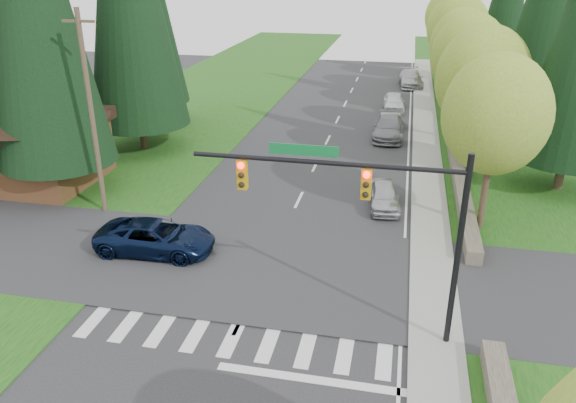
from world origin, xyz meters
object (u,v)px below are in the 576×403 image
(parked_car_a, at_px, (384,196))
(parked_car_d, at_px, (394,102))
(suv_navy, at_px, (156,237))
(parked_car_e, at_px, (411,79))
(parked_car_c, at_px, (390,121))
(parked_car_b, at_px, (389,128))

(parked_car_a, xyz_separation_m, parked_car_d, (-0.25, 20.57, 0.07))
(suv_navy, height_order, parked_car_a, suv_navy)
(parked_car_a, bearing_deg, parked_car_e, 81.04)
(parked_car_c, bearing_deg, parked_car_b, -86.65)
(suv_navy, bearing_deg, parked_car_e, -17.86)
(parked_car_c, distance_m, parked_car_e, 16.01)
(suv_navy, xyz_separation_m, parked_car_d, (9.36, 27.55, -0.01))
(parked_car_a, height_order, parked_car_d, parked_car_d)
(parked_car_c, distance_m, parked_car_d, 5.93)
(suv_navy, height_order, parked_car_d, suv_navy)
(parked_car_c, height_order, parked_car_d, parked_car_d)
(parked_car_a, distance_m, parked_car_d, 20.58)
(parked_car_d, distance_m, parked_car_e, 10.11)
(suv_navy, relative_size, parked_car_a, 1.38)
(suv_navy, distance_m, parked_car_c, 23.53)
(parked_car_b, height_order, parked_car_e, parked_car_e)
(parked_car_b, distance_m, parked_car_d, 8.08)
(parked_car_a, relative_size, parked_car_b, 0.73)
(parked_car_b, height_order, parked_car_c, parked_car_b)
(parked_car_d, bearing_deg, parked_car_c, -94.53)
(parked_car_b, relative_size, parked_car_c, 1.30)
(parked_car_d, bearing_deg, suv_navy, -112.51)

